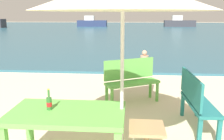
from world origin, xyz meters
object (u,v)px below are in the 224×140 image
at_px(beer_bottle_amber, 49,102).
at_px(bench_green_left, 131,78).
at_px(side_table_wood, 146,140).
at_px(swimmer_person, 144,56).
at_px(picnic_table_green, 67,119).
at_px(boat_cargo_ship, 92,23).
at_px(bench_teal_center, 196,98).
at_px(boat_sailboat, 179,23).

xyz_separation_m(beer_bottle_amber, bench_green_left, (1.00, 2.43, -0.31)).
bearing_deg(side_table_wood, swimmer_person, 87.35).
distance_m(picnic_table_green, boat_cargo_ship, 35.39).
relative_size(bench_teal_center, swimmer_person, 2.95).
height_order(picnic_table_green, boat_cargo_ship, boat_cargo_ship).
relative_size(picnic_table_green, bench_teal_center, 1.16).
bearing_deg(boat_cargo_ship, side_table_wood, -79.71).
distance_m(side_table_wood, swimmer_person, 7.03).
bearing_deg(beer_bottle_amber, bench_teal_center, 30.03).
bearing_deg(side_table_wood, beer_bottle_amber, -176.22).
xyz_separation_m(side_table_wood, bench_green_left, (-0.20, 2.35, 0.19)).
xyz_separation_m(picnic_table_green, boat_cargo_ship, (-5.36, 34.98, 0.02)).
height_order(picnic_table_green, bench_green_left, bench_green_left).
height_order(swimmer_person, boat_cargo_ship, boat_cargo_ship).
bearing_deg(boat_cargo_ship, picnic_table_green, -81.29).
distance_m(side_table_wood, bench_teal_center, 1.43).
relative_size(beer_bottle_amber, swimmer_person, 0.65).
xyz_separation_m(side_table_wood, bench_teal_center, (0.87, 1.12, 0.19)).
height_order(bench_teal_center, boat_sailboat, boat_sailboat).
bearing_deg(bench_green_left, picnic_table_green, -107.43).
bearing_deg(boat_sailboat, side_table_wood, -101.06).
relative_size(side_table_wood, bench_green_left, 0.44).
xyz_separation_m(boat_cargo_ship, boat_sailboat, (13.22, 0.36, 0.01)).
relative_size(side_table_wood, swimmer_person, 1.32).
xyz_separation_m(side_table_wood, boat_sailboat, (6.89, 35.23, 0.33)).
bearing_deg(picnic_table_green, swimmer_person, 79.67).
relative_size(bench_green_left, swimmer_person, 2.99).
bearing_deg(side_table_wood, bench_green_left, 94.90).
distance_m(beer_bottle_amber, boat_cargo_ship, 35.33).
height_order(beer_bottle_amber, boat_sailboat, boat_sailboat).
bearing_deg(bench_green_left, boat_cargo_ship, 100.68).
xyz_separation_m(swimmer_person, boat_sailboat, (6.56, 28.20, 0.44)).
distance_m(bench_teal_center, swimmer_person, 5.94).
distance_m(picnic_table_green, side_table_wood, 1.02).
distance_m(picnic_table_green, swimmer_person, 7.26).
height_order(beer_bottle_amber, bench_teal_center, beer_bottle_amber).
bearing_deg(picnic_table_green, beer_bottle_amber, 173.16).
bearing_deg(beer_bottle_amber, boat_sailboat, 77.10).
distance_m(side_table_wood, boat_sailboat, 35.90).
bearing_deg(bench_teal_center, boat_sailboat, 80.00).
bearing_deg(bench_teal_center, picnic_table_green, -146.48).
bearing_deg(bench_green_left, side_table_wood, -85.10).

